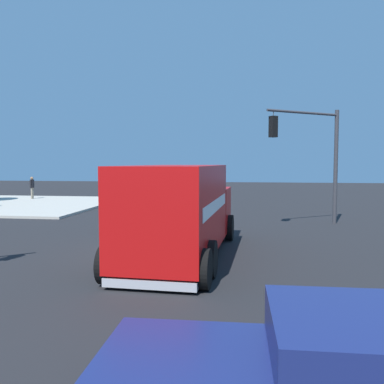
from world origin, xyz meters
TOP-DOWN VIEW (x-y plane):
  - ground_plane at (0.00, 0.00)m, footprint 100.00×100.00m
  - sidewalk_corner_near at (-13.30, -13.30)m, footprint 12.86×12.86m
  - delivery_truck at (0.93, 1.09)m, footprint 8.01×3.10m
  - traffic_light_secondary at (-6.66, 6.33)m, footprint 2.63×3.63m
  - pickup_navy at (8.99, 4.14)m, footprint 2.35×5.24m
  - pedestrian_near_corner at (-17.03, -14.14)m, footprint 0.53×0.25m

SIDE VIEW (x-z plane):
  - ground_plane at x=0.00m, z-range 0.00..0.00m
  - sidewalk_corner_near at x=-13.30m, z-range 0.00..0.14m
  - pickup_navy at x=8.99m, z-range 0.04..1.42m
  - pedestrian_near_corner at x=-17.03m, z-range 0.27..2.04m
  - delivery_truck at x=0.93m, z-range 0.05..3.02m
  - traffic_light_secondary at x=-6.66m, z-range 0.91..6.55m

